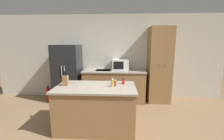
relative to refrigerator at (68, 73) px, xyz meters
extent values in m
cube|color=beige|center=(1.17, 0.39, 0.46)|extent=(7.20, 0.06, 2.60)
cube|color=black|center=(0.00, 0.00, 0.00)|extent=(0.75, 0.72, 1.69)
cylinder|color=silver|center=(-0.04, -0.37, 0.13)|extent=(0.02, 0.02, 0.30)
cylinder|color=silver|center=(0.04, -0.37, 0.13)|extent=(0.02, 0.02, 0.30)
cube|color=olive|center=(1.39, 0.02, -0.39)|extent=(1.80, 0.67, 0.90)
cube|color=gray|center=(1.39, 0.02, 0.08)|extent=(1.84, 0.71, 0.03)
cube|color=#9EA0A3|center=(1.07, 0.02, 0.09)|extent=(0.44, 0.34, 0.01)
cube|color=olive|center=(2.72, 0.06, 0.25)|extent=(0.63, 0.59, 2.19)
sphere|color=black|center=(2.65, -0.25, 0.30)|extent=(0.02, 0.02, 0.02)
sphere|color=black|center=(2.80, -0.25, 0.30)|extent=(0.02, 0.02, 0.02)
cube|color=olive|center=(1.08, -1.49, -0.42)|extent=(1.53, 0.84, 0.85)
cube|color=gray|center=(1.08, -1.49, 0.03)|extent=(1.59, 0.90, 0.03)
cube|color=white|center=(1.59, 0.15, 0.25)|extent=(0.48, 0.38, 0.32)
cube|color=black|center=(1.53, -0.04, 0.25)|extent=(0.29, 0.01, 0.22)
cube|color=olive|center=(0.46, -1.45, 0.15)|extent=(0.10, 0.09, 0.21)
cylinder|color=black|center=(0.43, -1.45, 0.29)|extent=(0.02, 0.02, 0.08)
cylinder|color=black|center=(0.45, -1.45, 0.30)|extent=(0.02, 0.02, 0.09)
cylinder|color=black|center=(0.47, -1.44, 0.30)|extent=(0.02, 0.02, 0.10)
cylinder|color=black|center=(0.49, -1.45, 0.30)|extent=(0.02, 0.02, 0.09)
cylinder|color=#B2281E|center=(1.47, -1.45, 0.10)|extent=(0.04, 0.04, 0.11)
cylinder|color=#E5DB4C|center=(1.47, -1.45, 0.16)|extent=(0.03, 0.03, 0.02)
cylinder|color=#B2281E|center=(1.64, -1.28, 0.09)|extent=(0.06, 0.06, 0.10)
cylinder|color=black|center=(1.64, -1.28, 0.15)|extent=(0.05, 0.05, 0.02)
cylinder|color=gold|center=(1.41, -1.51, 0.11)|extent=(0.04, 0.04, 0.14)
cylinder|color=silver|center=(1.41, -1.51, 0.20)|extent=(0.03, 0.03, 0.03)
cylinder|color=#337033|center=(1.42, -1.31, 0.09)|extent=(0.04, 0.04, 0.09)
cylinder|color=#E5DB4C|center=(1.42, -1.31, 0.15)|extent=(0.03, 0.03, 0.02)
cylinder|color=red|center=(-0.57, -0.16, -0.64)|extent=(0.11, 0.11, 0.42)
cylinder|color=black|center=(-0.57, -0.16, -0.39)|extent=(0.05, 0.05, 0.07)
camera|label=1|loc=(1.55, -4.35, 0.90)|focal=24.00mm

